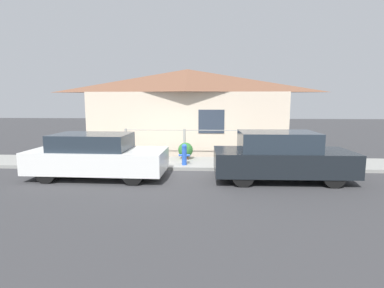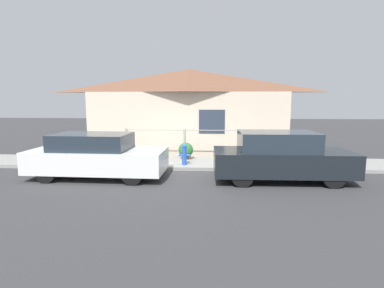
# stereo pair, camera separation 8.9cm
# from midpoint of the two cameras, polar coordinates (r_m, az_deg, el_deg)

# --- Properties ---
(ground_plane) EXTENTS (60.00, 60.00, 0.00)m
(ground_plane) POSITION_cam_midpoint_polar(r_m,az_deg,el_deg) (10.44, -2.03, -5.11)
(ground_plane) COLOR #38383A
(sidewalk) EXTENTS (24.00, 2.03, 0.12)m
(sidewalk) POSITION_cam_midpoint_polar(r_m,az_deg,el_deg) (11.42, -1.54, -3.64)
(sidewalk) COLOR gray
(sidewalk) RESTS_ON ground_plane
(house) EXTENTS (9.14, 2.23, 3.82)m
(house) POSITION_cam_midpoint_polar(r_m,az_deg,el_deg) (13.77, -0.59, 10.99)
(house) COLOR beige
(house) RESTS_ON ground_plane
(fence) EXTENTS (4.90, 0.10, 1.16)m
(fence) POSITION_cam_midpoint_polar(r_m,az_deg,el_deg) (12.15, -1.18, 0.44)
(fence) COLOR #999993
(fence) RESTS_ON sidewalk
(car_left) EXTENTS (4.24, 1.79, 1.40)m
(car_left) POSITION_cam_midpoint_polar(r_m,az_deg,el_deg) (9.85, -17.45, -2.16)
(car_left) COLOR white
(car_left) RESTS_ON ground_plane
(car_right) EXTENTS (4.11, 1.77, 1.49)m
(car_right) POSITION_cam_midpoint_polar(r_m,az_deg,el_deg) (9.43, 16.77, -2.33)
(car_right) COLOR black
(car_right) RESTS_ON ground_plane
(fire_hydrant) EXTENTS (0.41, 0.18, 0.77)m
(fire_hydrant) POSITION_cam_midpoint_polar(r_m,az_deg,el_deg) (10.73, -1.23, -1.91)
(fire_hydrant) COLOR blue
(fire_hydrant) RESTS_ON sidewalk
(potted_plant_near_hydrant) EXTENTS (0.58, 0.58, 0.66)m
(potted_plant_near_hydrant) POSITION_cam_midpoint_polar(r_m,az_deg,el_deg) (11.79, -0.97, -1.18)
(potted_plant_near_hydrant) COLOR brown
(potted_plant_near_hydrant) RESTS_ON sidewalk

